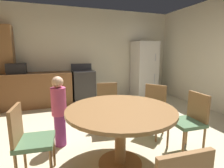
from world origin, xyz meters
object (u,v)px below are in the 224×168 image
(refrigerator, at_px, (144,70))
(chair_east, at_px, (191,119))
(microwave, at_px, (17,69))
(person_child, at_px, (59,110))
(oven_range, at_px, (84,86))
(dining_table, at_px, (121,120))
(chair_northeast, at_px, (153,106))
(chair_north, at_px, (108,104))
(chair_west, at_px, (29,138))

(refrigerator, bearing_deg, chair_east, -107.37)
(microwave, bearing_deg, person_child, -68.25)
(oven_range, xyz_separation_m, chair_east, (0.99, -3.07, 0.03))
(refrigerator, distance_m, chair_east, 3.18)
(microwave, distance_m, dining_table, 3.45)
(chair_northeast, relative_size, person_child, 0.80)
(dining_table, relative_size, chair_east, 1.54)
(oven_range, xyz_separation_m, person_child, (-0.77, -2.28, 0.11))
(refrigerator, bearing_deg, person_child, -140.55)
(oven_range, height_order, chair_north, oven_range)
(dining_table, xyz_separation_m, chair_west, (-1.06, 0.10, -0.11))
(dining_table, distance_m, chair_northeast, 1.07)
(chair_northeast, bearing_deg, microwave, -80.13)
(oven_range, distance_m, microwave, 1.77)
(person_child, bearing_deg, chair_northeast, 42.31)
(microwave, xyz_separation_m, chair_north, (1.78, -1.97, -0.53))
(refrigerator, distance_m, microwave, 3.62)
(oven_range, height_order, dining_table, oven_range)
(refrigerator, height_order, microwave, refrigerator)
(oven_range, bearing_deg, chair_northeast, -71.76)
(oven_range, distance_m, person_child, 2.41)
(chair_east, height_order, person_child, person_child)
(oven_range, distance_m, refrigerator, 1.98)
(refrigerator, xyz_separation_m, dining_table, (-2.00, -2.97, -0.27))
(chair_northeast, xyz_separation_m, person_child, (-1.56, 0.12, 0.08))
(refrigerator, height_order, person_child, refrigerator)
(microwave, relative_size, dining_table, 0.33)
(refrigerator, xyz_separation_m, chair_north, (-1.83, -1.92, -0.38))
(chair_northeast, bearing_deg, chair_west, -20.72)
(chair_north, xyz_separation_m, chair_northeast, (0.68, -0.42, 0.00))
(oven_range, relative_size, person_child, 1.01)
(oven_range, bearing_deg, refrigerator, -1.59)
(dining_table, bearing_deg, chair_north, 80.52)
(chair_west, bearing_deg, person_child, 66.43)
(dining_table, bearing_deg, chair_west, 174.56)
(microwave, height_order, person_child, microwave)
(dining_table, height_order, person_child, person_child)
(person_child, bearing_deg, chair_north, 65.84)
(dining_table, xyz_separation_m, chair_north, (0.17, 1.05, -0.11))
(refrigerator, height_order, chair_west, refrigerator)
(oven_range, distance_m, chair_northeast, 2.53)
(chair_west, distance_m, chair_northeast, 1.99)
(dining_table, relative_size, person_child, 1.23)
(dining_table, bearing_deg, microwave, 118.06)
(microwave, height_order, chair_northeast, microwave)
(oven_range, distance_m, chair_north, 1.98)
(chair_northeast, bearing_deg, chair_north, -67.74)
(oven_range, distance_m, chair_east, 3.22)
(oven_range, xyz_separation_m, refrigerator, (1.94, -0.05, 0.41))
(microwave, distance_m, person_child, 2.49)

